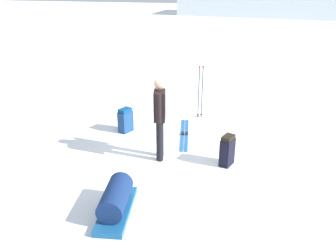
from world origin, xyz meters
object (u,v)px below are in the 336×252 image
backpack_large_dark (227,151)px  backpack_bright (125,120)px  gear_sled (116,201)px  skier_standing (160,115)px  ski_poles_planted_near (201,89)px  ski_pair_near (185,134)px

backpack_large_dark → backpack_bright: size_ratio=1.08×
backpack_large_dark → gear_sled: bearing=-130.4°
skier_standing → gear_sled: size_ratio=1.32×
backpack_large_dark → ski_poles_planted_near: ski_poles_planted_near is taller
backpack_large_dark → ski_poles_planted_near: bearing=109.1°
ski_pair_near → backpack_large_dark: bearing=-49.6°
ski_pair_near → backpack_large_dark: (1.05, -1.23, 0.30)m
skier_standing → backpack_bright: bearing=134.4°
ski_pair_near → gear_sled: (-0.59, -3.15, 0.21)m
backpack_large_dark → backpack_bright: (-2.47, 1.14, -0.02)m
ski_pair_near → backpack_bright: backpack_bright is taller
backpack_large_dark → gear_sled: backpack_large_dark is taller
ski_poles_planted_near → skier_standing: bearing=-102.0°
backpack_bright → ski_poles_planted_near: 2.13m
skier_standing → ski_poles_planted_near: bearing=78.0°
backpack_large_dark → gear_sled: size_ratio=0.49×
backpack_bright → backpack_large_dark: bearing=-24.7°
ski_pair_near → gear_sled: 3.21m
backpack_large_dark → ski_poles_planted_near: (-0.84, 2.43, 0.45)m
ski_pair_near → backpack_bright: 1.45m
ski_pair_near → ski_poles_planted_near: (0.21, 1.20, 0.75)m
backpack_bright → gear_sled: (0.84, -3.06, -0.06)m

